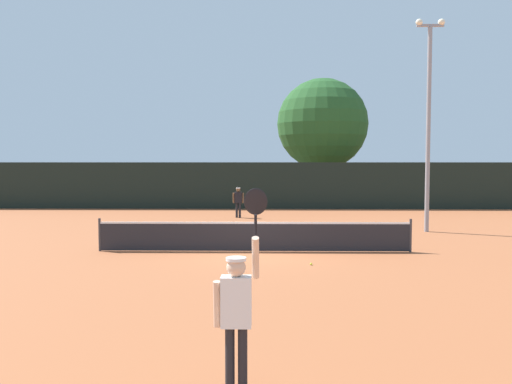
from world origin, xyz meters
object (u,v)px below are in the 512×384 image
object	(u,v)px
parked_car_mid	(289,191)
player_serving	(237,303)
tennis_ball	(311,264)
light_pole	(429,112)
player_receiving	(238,200)
parked_car_near	(150,189)
large_tree	(322,124)

from	to	relation	value
parked_car_mid	player_serving	bearing A→B (deg)	-85.49
tennis_ball	light_pole	bearing A→B (deg)	53.22
tennis_ball	light_pole	distance (m)	10.24
tennis_ball	parked_car_mid	distance (m)	22.65
tennis_ball	player_receiving	bearing A→B (deg)	102.14
player_serving	parked_car_near	world-z (taller)	player_serving
light_pole	large_tree	size ratio (longest dim) A/B	1.00
player_serving	parked_car_near	bearing A→B (deg)	104.04
parked_car_near	parked_car_mid	bearing A→B (deg)	-18.52
large_tree	parked_car_near	bearing A→B (deg)	167.78
player_serving	large_tree	world-z (taller)	large_tree
parked_car_near	parked_car_mid	world-z (taller)	same
light_pole	large_tree	world-z (taller)	light_pole
player_receiving	large_tree	size ratio (longest dim) A/B	0.18
parked_car_near	player_receiving	bearing A→B (deg)	-64.42
large_tree	parked_car_near	xyz separation A→B (m)	(-12.72, 2.75, -4.71)
player_serving	player_receiving	bearing A→B (deg)	92.89
light_pole	parked_car_near	world-z (taller)	light_pole
large_tree	parked_car_mid	bearing A→B (deg)	176.97
parked_car_mid	player_receiving	bearing A→B (deg)	-98.56
light_pole	player_receiving	bearing A→B (deg)	146.78
light_pole	large_tree	xyz separation A→B (m)	(-2.71, 15.30, 0.57)
tennis_ball	parked_car_near	bearing A→B (deg)	111.65
parked_car_mid	tennis_ball	bearing A→B (deg)	-82.71
light_pole	parked_car_mid	xyz separation A→B (m)	(-5.02, 15.43, -4.14)
light_pole	parked_car_mid	size ratio (longest dim) A/B	1.96
player_serving	light_pole	bearing A→B (deg)	65.60
tennis_ball	light_pole	size ratio (longest dim) A/B	0.01
player_serving	large_tree	size ratio (longest dim) A/B	0.30
player_serving	light_pole	size ratio (longest dim) A/B	0.30
tennis_ball	large_tree	bearing A→B (deg)	83.20
player_receiving	parked_car_near	size ratio (longest dim) A/B	0.36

